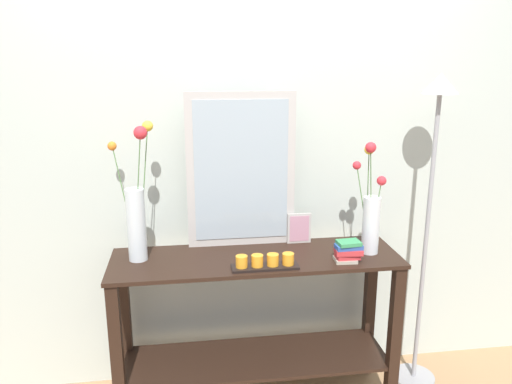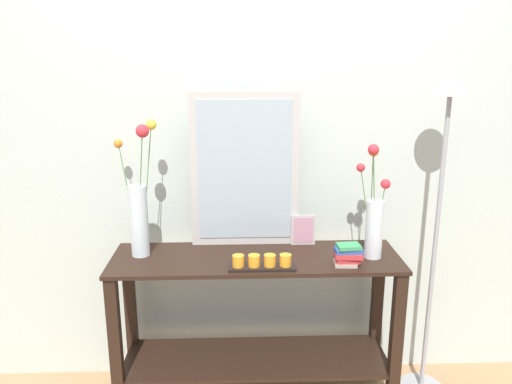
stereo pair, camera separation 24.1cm
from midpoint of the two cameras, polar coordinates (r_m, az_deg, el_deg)
The scene contains 9 objects.
wall_back at distance 2.70m, azimuth -3.58°, elevation 5.44°, with size 6.40×0.08×2.70m, color beige.
console_table at distance 2.66m, azimuth -2.68°, elevation -13.66°, with size 1.44×0.43×0.84m.
mirror_leaning at distance 2.57m, azimuth -4.39°, elevation 2.40°, with size 0.56×0.03×0.80m.
tall_vase_left at distance 2.50m, azimuth -16.14°, elevation -2.31°, with size 0.23×0.20×0.67m.
vase_right at distance 2.55m, azimuth 10.30°, elevation -2.51°, with size 0.15×0.13×0.57m.
candle_tray at distance 2.38m, azimuth -1.90°, elevation -8.06°, with size 0.32×0.09×0.07m.
picture_frame_small at distance 2.67m, azimuth 2.36°, elevation -4.18°, with size 0.13×0.01×0.16m.
book_stack at distance 2.47m, azimuth 7.64°, elevation -6.74°, with size 0.14×0.10×0.11m.
floor_lamp at distance 2.72m, azimuth 16.94°, elevation 0.90°, with size 0.24×0.24×1.73m.
Camera 1 is at (-0.33, -2.31, 1.80)m, focal length 35.20 mm.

